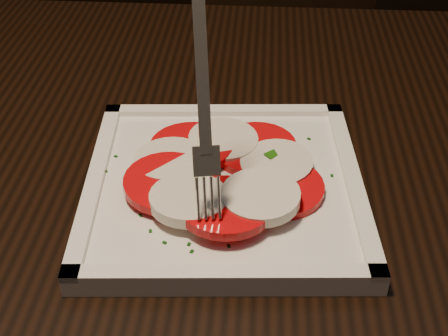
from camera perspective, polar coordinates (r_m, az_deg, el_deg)
name	(u,v)px	position (r m, az deg, el deg)	size (l,w,h in m)	color
table	(314,240)	(0.69, 8.23, -6.57)	(1.23, 0.84, 0.75)	black
chair	(304,44)	(1.36, 7.29, 11.22)	(0.53, 0.53, 0.93)	black
plate	(224,187)	(0.58, 0.00, -1.78)	(0.25, 0.25, 0.01)	white
caprese_salad	(224,173)	(0.57, -0.01, -0.42)	(0.21, 0.19, 0.02)	red
fork	(202,91)	(0.49, -2.01, 7.06)	(0.03, 0.08, 0.18)	white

